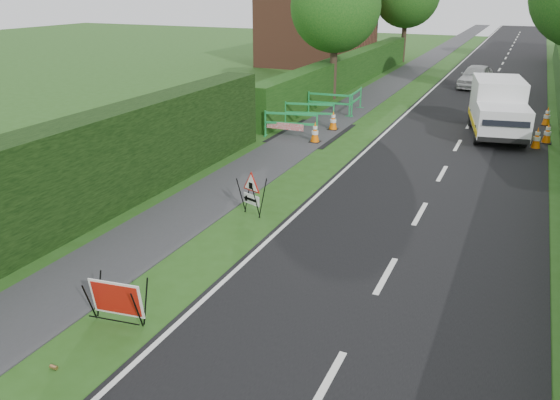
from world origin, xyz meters
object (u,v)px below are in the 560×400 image
(hatchback_car, at_px, (476,76))
(red_rect_sign, at_px, (117,300))
(triangle_sign, at_px, (250,190))
(works_van, at_px, (498,107))

(hatchback_car, bearing_deg, red_rect_sign, -91.52)
(triangle_sign, height_order, hatchback_car, hatchback_car)
(triangle_sign, bearing_deg, red_rect_sign, -69.30)
(triangle_sign, xyz_separation_m, works_van, (4.98, 11.04, 0.42))
(works_van, xyz_separation_m, hatchback_car, (-1.88, 10.79, -0.47))
(works_van, relative_size, hatchback_car, 1.29)
(red_rect_sign, xyz_separation_m, hatchback_car, (3.00, 26.99, 0.17))
(triangle_sign, relative_size, works_van, 0.20)
(red_rect_sign, relative_size, works_van, 0.21)
(red_rect_sign, bearing_deg, hatchback_car, 75.47)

